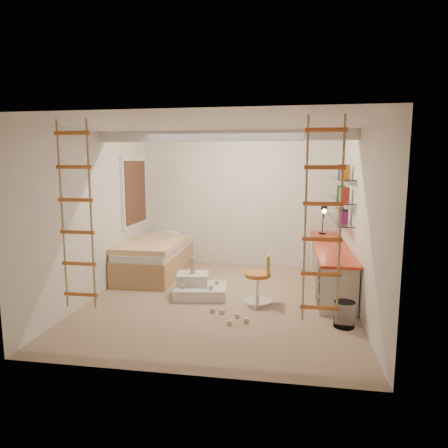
% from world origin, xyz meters
% --- Properties ---
extents(floor, '(4.50, 4.50, 0.00)m').
position_xyz_m(floor, '(0.00, 0.00, 0.00)').
color(floor, '#9F7F66').
rests_on(floor, ground).
extents(ceiling_beam, '(4.00, 0.18, 0.16)m').
position_xyz_m(ceiling_beam, '(0.00, 0.30, 2.52)').
color(ceiling_beam, white).
rests_on(ceiling_beam, ceiling).
extents(window_frame, '(0.06, 1.15, 1.35)m').
position_xyz_m(window_frame, '(-1.97, 1.50, 1.55)').
color(window_frame, white).
rests_on(window_frame, wall_left).
extents(window_blind, '(0.02, 1.00, 1.20)m').
position_xyz_m(window_blind, '(-1.93, 1.50, 1.55)').
color(window_blind, '#4C2D1E').
rests_on(window_blind, window_frame).
extents(rope_ladder_left, '(0.41, 0.04, 2.13)m').
position_xyz_m(rope_ladder_left, '(-1.35, -1.75, 1.52)').
color(rope_ladder_left, '#CB6D22').
rests_on(rope_ladder_left, ceiling).
extents(rope_ladder_right, '(0.41, 0.04, 2.13)m').
position_xyz_m(rope_ladder_right, '(1.35, -1.75, 1.52)').
color(rope_ladder_right, '#CB5922').
rests_on(rope_ladder_right, ceiling).
extents(waste_bin, '(0.27, 0.27, 0.34)m').
position_xyz_m(waste_bin, '(1.75, -0.76, 0.17)').
color(waste_bin, white).
rests_on(waste_bin, floor).
extents(desk, '(0.56, 2.80, 0.75)m').
position_xyz_m(desk, '(1.72, 0.86, 0.40)').
color(desk, red).
rests_on(desk, floor).
extents(shelves, '(0.25, 1.80, 0.71)m').
position_xyz_m(shelves, '(1.87, 1.13, 1.50)').
color(shelves, white).
rests_on(shelves, wall_right).
extents(bed, '(1.02, 2.00, 0.69)m').
position_xyz_m(bed, '(-1.48, 1.23, 0.33)').
color(bed, '#AD7F51').
rests_on(bed, floor).
extents(task_lamp, '(0.14, 0.36, 0.57)m').
position_xyz_m(task_lamp, '(1.67, 1.82, 1.14)').
color(task_lamp, black).
rests_on(task_lamp, desk).
extents(swivel_chair, '(0.46, 0.46, 0.76)m').
position_xyz_m(swivel_chair, '(0.59, -0.04, 0.28)').
color(swivel_chair, '#C87126').
rests_on(swivel_chair, floor).
extents(play_platform, '(0.88, 0.73, 0.36)m').
position_xyz_m(play_platform, '(-0.38, 0.12, 0.14)').
color(play_platform, silver).
rests_on(play_platform, floor).
extents(toy_blocks, '(1.23, 1.22, 0.63)m').
position_xyz_m(toy_blocks, '(-0.05, -0.29, 0.19)').
color(toy_blocks, '#CCB284').
rests_on(toy_blocks, floor).
extents(books, '(0.14, 0.58, 0.92)m').
position_xyz_m(books, '(1.87, 1.13, 1.60)').
color(books, '#8C1E7F').
rests_on(books, shelves).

